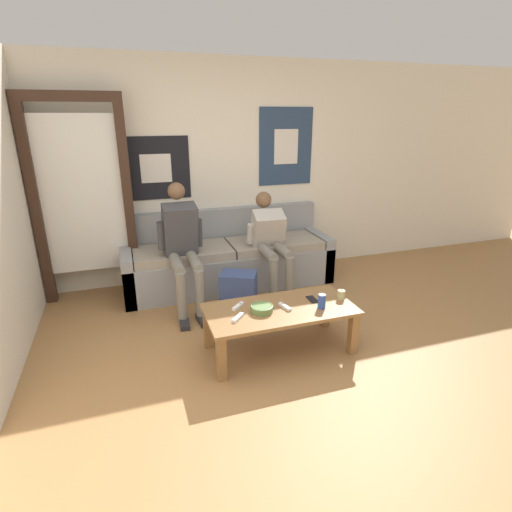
# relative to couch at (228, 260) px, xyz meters

# --- Properties ---
(ground_plane) EXTENTS (18.00, 18.00, 0.00)m
(ground_plane) POSITION_rel_couch_xyz_m (-0.08, -2.00, -0.30)
(ground_plane) COLOR #9E7042
(wall_back) EXTENTS (10.00, 0.07, 2.55)m
(wall_back) POSITION_rel_couch_xyz_m (-0.08, 0.37, 0.98)
(wall_back) COLOR silver
(wall_back) RESTS_ON ground_plane
(door_frame) EXTENTS (1.00, 0.10, 2.15)m
(door_frame) POSITION_rel_couch_xyz_m (-1.51, 0.15, 0.90)
(door_frame) COLOR #382319
(door_frame) RESTS_ON ground_plane
(couch) EXTENTS (2.42, 0.75, 0.86)m
(couch) POSITION_rel_couch_xyz_m (0.00, 0.00, 0.00)
(couch) COLOR gray
(couch) RESTS_ON ground_plane
(coffee_table) EXTENTS (1.26, 0.60, 0.40)m
(coffee_table) POSITION_rel_couch_xyz_m (0.04, -1.54, 0.04)
(coffee_table) COLOR olive
(coffee_table) RESTS_ON ground_plane
(person_seated_adult) EXTENTS (0.47, 0.88, 1.28)m
(person_seated_adult) POSITION_rel_couch_xyz_m (-0.58, -0.40, 0.39)
(person_seated_adult) COLOR gray
(person_seated_adult) RESTS_ON ground_plane
(person_seated_teen) EXTENTS (0.47, 0.87, 1.11)m
(person_seated_teen) POSITION_rel_couch_xyz_m (0.39, -0.38, 0.32)
(person_seated_teen) COLOR gray
(person_seated_teen) RESTS_ON ground_plane
(backpack) EXTENTS (0.42, 0.38, 0.46)m
(backpack) POSITION_rel_couch_xyz_m (-0.12, -0.83, -0.08)
(backpack) COLOR navy
(backpack) RESTS_ON ground_plane
(ceramic_bowl) EXTENTS (0.19, 0.19, 0.05)m
(ceramic_bowl) POSITION_rel_couch_xyz_m (-0.12, -1.55, 0.13)
(ceramic_bowl) COLOR #607F47
(ceramic_bowl) RESTS_ON coffee_table
(pillar_candle) EXTENTS (0.07, 0.07, 0.09)m
(pillar_candle) POSITION_rel_couch_xyz_m (0.62, -1.55, 0.14)
(pillar_candle) COLOR tan
(pillar_candle) RESTS_ON coffee_table
(drink_can_blue) EXTENTS (0.07, 0.07, 0.12)m
(drink_can_blue) POSITION_rel_couch_xyz_m (0.37, -1.65, 0.16)
(drink_can_blue) COLOR #28479E
(drink_can_blue) RESTS_ON coffee_table
(game_controller_near_left) EXTENTS (0.12, 0.13, 0.03)m
(game_controller_near_left) POSITION_rel_couch_xyz_m (-0.34, -1.61, 0.11)
(game_controller_near_left) COLOR white
(game_controller_near_left) RESTS_ON coffee_table
(game_controller_near_right) EXTENTS (0.07, 0.15, 0.03)m
(game_controller_near_right) POSITION_rel_couch_xyz_m (0.08, -1.55, 0.11)
(game_controller_near_right) COLOR white
(game_controller_near_right) RESTS_ON coffee_table
(game_controller_far_center) EXTENTS (0.13, 0.12, 0.03)m
(game_controller_far_center) POSITION_rel_couch_xyz_m (-0.29, -1.42, 0.11)
(game_controller_far_center) COLOR white
(game_controller_far_center) RESTS_ON coffee_table
(cell_phone) EXTENTS (0.07, 0.14, 0.01)m
(cell_phone) POSITION_rel_couch_xyz_m (0.37, -1.49, 0.11)
(cell_phone) COLOR black
(cell_phone) RESTS_ON coffee_table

